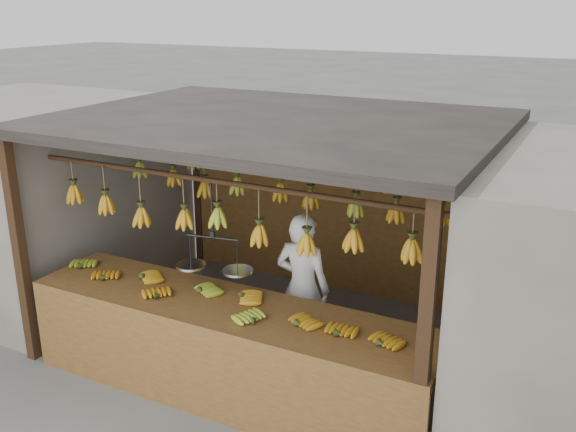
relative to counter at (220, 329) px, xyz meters
The scene contains 8 objects.
ground 1.44m from the counter, 95.53° to the left, with size 80.00×80.00×0.00m, color #5B5B57.
stall 2.01m from the counter, 94.38° to the left, with size 4.30×3.30×2.40m.
neighbor_left 3.94m from the counter, 161.60° to the left, with size 3.00×3.00×2.30m, color slate.
counter is the anchor object (origin of this frame).
hanging_bananas 1.54m from the counter, 95.33° to the left, with size 3.62×2.24×0.39m.
balance_scale 0.59m from the counter, 130.58° to the left, with size 0.71×0.35×0.84m.
vendor 1.05m from the counter, 72.03° to the left, with size 0.57×0.37×1.55m, color white.
bag_bundles 3.17m from the counter, 54.88° to the left, with size 0.08×0.26×1.30m.
Camera 1 is at (2.96, -5.45, 3.47)m, focal length 40.00 mm.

